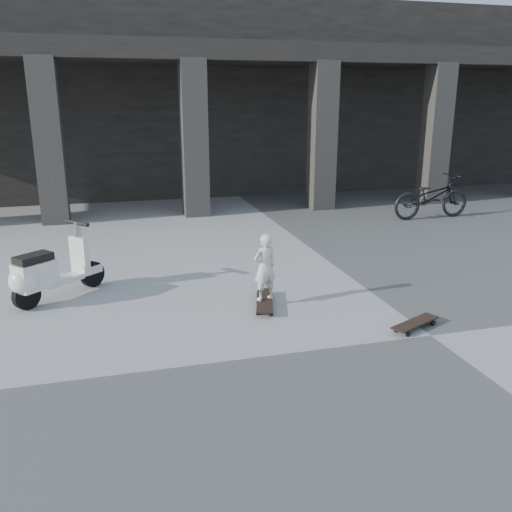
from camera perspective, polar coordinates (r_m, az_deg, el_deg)
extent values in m
plane|color=#494947|center=(7.66, 17.92, -7.97)|extent=(90.00, 90.00, 0.00)
cube|color=black|center=(20.18, -3.92, 16.17)|extent=(28.00, 6.00, 6.00)
cube|color=black|center=(15.94, -0.67, 20.49)|extent=(28.00, 2.80, 0.50)
cube|color=#312F29|center=(14.39, -20.99, 11.11)|extent=(0.65, 0.65, 4.00)
cube|color=#312F29|center=(14.49, -6.52, 12.09)|extent=(0.65, 0.65, 4.00)
cube|color=#312F29|center=(15.44, 6.99, 12.33)|extent=(0.65, 0.65, 4.00)
cube|color=#312F29|center=(17.10, 18.41, 12.02)|extent=(0.65, 0.65, 4.00)
cube|color=black|center=(8.25, 0.91, -4.66)|extent=(0.51, 1.06, 0.02)
cube|color=#B2B2B7|center=(8.61, 0.91, -4.07)|extent=(0.22, 0.11, 0.03)
cube|color=#B2B2B7|center=(7.94, 0.91, -5.89)|extent=(0.22, 0.11, 0.03)
cylinder|color=black|center=(8.61, 0.19, -4.14)|extent=(0.05, 0.08, 0.08)
cylinder|color=black|center=(8.61, 1.62, -4.14)|extent=(0.05, 0.08, 0.08)
cylinder|color=black|center=(7.94, 0.13, -5.96)|extent=(0.05, 0.08, 0.08)
cylinder|color=black|center=(7.94, 1.69, -5.97)|extent=(0.05, 0.08, 0.08)
cube|color=black|center=(7.78, 16.40, -6.74)|extent=(0.85, 0.54, 0.02)
cube|color=#B2B2B7|center=(8.03, 17.57, -6.44)|extent=(0.13, 0.19, 0.03)
cube|color=#B2B2B7|center=(7.57, 15.11, -7.64)|extent=(0.13, 0.19, 0.03)
cylinder|color=black|center=(8.08, 17.00, -6.33)|extent=(0.08, 0.06, 0.07)
cylinder|color=black|center=(7.99, 18.13, -6.70)|extent=(0.08, 0.06, 0.07)
cylinder|color=black|center=(7.62, 14.53, -7.51)|extent=(0.08, 0.06, 0.07)
cylinder|color=black|center=(7.53, 15.69, -7.92)|extent=(0.08, 0.06, 0.07)
imported|color=beige|center=(8.08, 0.93, -1.20)|extent=(0.43, 0.35, 1.02)
cylinder|color=black|center=(9.46, -16.84, -1.83)|extent=(0.40, 0.36, 0.43)
cylinder|color=black|center=(8.78, -23.01, -3.85)|extent=(0.40, 0.36, 0.43)
cube|color=silver|center=(9.10, -19.69, -2.37)|extent=(0.67, 0.64, 0.08)
cube|color=silver|center=(8.79, -22.21, -1.88)|extent=(0.67, 0.65, 0.41)
sphere|color=silver|center=(8.71, -23.18, -2.38)|extent=(0.45, 0.45, 0.45)
cube|color=black|center=(8.72, -22.40, -0.19)|extent=(0.59, 0.56, 0.11)
cube|color=silver|center=(9.22, -18.06, 0.06)|extent=(0.32, 0.35, 0.63)
cube|color=silver|center=(9.43, -16.89, -1.33)|extent=(0.34, 0.33, 0.13)
cylinder|color=#B2B2B7|center=(9.12, -18.28, 2.46)|extent=(0.14, 0.14, 0.32)
cylinder|color=black|center=(9.09, -18.36, 3.32)|extent=(0.40, 0.45, 0.06)
sphere|color=white|center=(9.19, -17.89, 1.77)|extent=(0.13, 0.13, 0.13)
imported|color=black|center=(14.89, 17.98, 5.95)|extent=(2.18, 0.83, 1.13)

